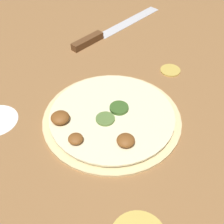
# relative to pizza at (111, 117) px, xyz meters

# --- Properties ---
(ground_plane) EXTENTS (3.00, 3.00, 0.00)m
(ground_plane) POSITION_rel_pizza_xyz_m (0.00, 0.00, -0.01)
(ground_plane) COLOR olive
(pizza) EXTENTS (0.27, 0.27, 0.03)m
(pizza) POSITION_rel_pizza_xyz_m (0.00, 0.00, 0.00)
(pizza) COLOR beige
(pizza) RESTS_ON ground_plane
(knife) EXTENTS (0.26, 0.24, 0.02)m
(knife) POSITION_rel_pizza_xyz_m (-0.00, 0.31, -0.00)
(knife) COLOR silver
(knife) RESTS_ON ground_plane
(loose_cap) EXTENTS (0.05, 0.05, 0.01)m
(loose_cap) POSITION_rel_pizza_xyz_m (0.15, 0.15, -0.00)
(loose_cap) COLOR gold
(loose_cap) RESTS_ON ground_plane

